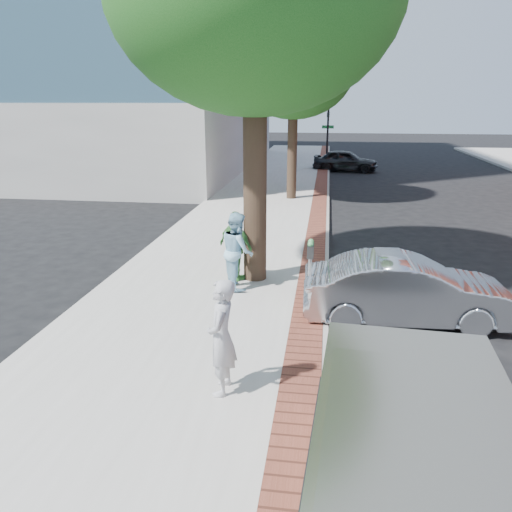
% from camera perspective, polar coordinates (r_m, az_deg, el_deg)
% --- Properties ---
extents(ground, '(120.00, 120.00, 0.00)m').
position_cam_1_polar(ground, '(9.85, 1.79, -7.20)').
color(ground, black).
rests_on(ground, ground).
extents(sidewalk, '(5.00, 60.00, 0.15)m').
position_cam_1_polar(sidewalk, '(17.56, -0.19, 4.11)').
color(sidewalk, '#9E9991').
rests_on(sidewalk, ground).
extents(brick_strip, '(0.60, 60.00, 0.01)m').
position_cam_1_polar(brick_strip, '(17.37, 7.03, 4.10)').
color(brick_strip, brown).
rests_on(brick_strip, sidewalk).
extents(curb, '(0.10, 60.00, 0.15)m').
position_cam_1_polar(curb, '(17.38, 8.18, 3.80)').
color(curb, gray).
rests_on(curb, ground).
extents(office_base, '(18.20, 22.20, 4.00)m').
position_cam_1_polar(office_base, '(33.98, -16.64, 13.10)').
color(office_base, gray).
rests_on(office_base, ground).
extents(signal_near, '(0.70, 0.15, 3.80)m').
position_cam_1_polar(signal_near, '(30.97, 8.19, 13.75)').
color(signal_near, black).
rests_on(signal_near, ground).
extents(tree_far, '(4.80, 4.80, 7.14)m').
position_cam_1_polar(tree_far, '(21.00, 4.36, 20.58)').
color(tree_far, black).
rests_on(tree_far, sidewalk).
extents(parking_meter, '(0.12, 0.32, 1.47)m').
position_cam_1_polar(parking_meter, '(9.40, 6.21, -0.65)').
color(parking_meter, gray).
rests_on(parking_meter, sidewalk).
extents(person_gray, '(0.40, 0.61, 1.67)m').
position_cam_1_polar(person_gray, '(6.94, -3.97, -9.26)').
color(person_gray, '#A1A1A6').
rests_on(person_gray, sidewalk).
extents(person_officer, '(0.91, 1.00, 1.68)m').
position_cam_1_polar(person_officer, '(10.79, -2.15, 0.62)').
color(person_officer, '#8DC0D9').
rests_on(person_officer, sidewalk).
extents(person_green, '(1.00, 0.84, 1.60)m').
position_cam_1_polar(person_green, '(11.27, -2.34, 1.13)').
color(person_green, '#3D7E39').
rests_on(person_green, sidewalk).
extents(sedan_silver, '(3.97, 1.53, 1.29)m').
position_cam_1_polar(sedan_silver, '(9.91, 16.88, -3.79)').
color(sedan_silver, '#ACAEB3').
rests_on(sedan_silver, ground).
extents(bg_car, '(3.98, 2.04, 1.30)m').
position_cam_1_polar(bg_car, '(31.00, 10.18, 10.69)').
color(bg_car, black).
rests_on(bg_car, ground).
extents(van, '(2.05, 4.71, 1.70)m').
position_cam_1_polar(van, '(4.73, 18.10, -25.58)').
color(van, gray).
rests_on(van, ground).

